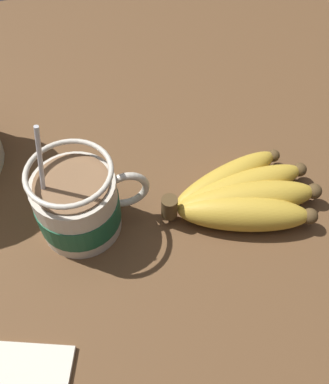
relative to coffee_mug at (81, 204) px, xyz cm
name	(u,v)px	position (x,y,z in cm)	size (l,w,h in cm)	color
table	(103,223)	(1.97, 0.70, -5.98)	(114.00, 114.00, 3.16)	brown
coffee_mug	(81,204)	(0.00, 0.00, 0.00)	(13.71, 9.90, 17.45)	beige
banana_bunch	(243,196)	(19.74, -2.53, -2.28)	(20.42, 14.42, 4.46)	#4C381E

